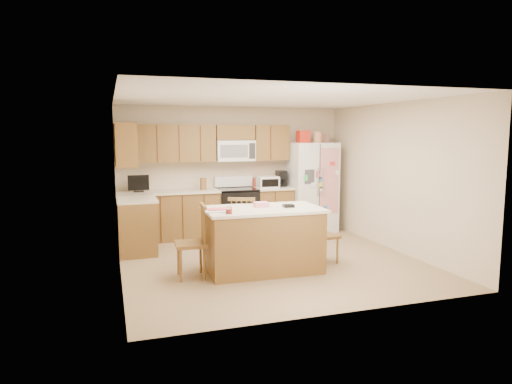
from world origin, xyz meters
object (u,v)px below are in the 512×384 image
object	(u,v)px
refrigerator	(311,186)
windsor_chair_right	(323,235)
windsor_chair_left	(193,243)
windsor_chair_back	(243,230)
stove	(237,211)
island	(263,239)

from	to	relation	value
refrigerator	windsor_chair_right	world-z (taller)	refrigerator
windsor_chair_left	windsor_chair_back	world-z (taller)	windsor_chair_left
windsor_chair_back	windsor_chair_right	world-z (taller)	windsor_chair_back
windsor_chair_left	stove	bearing A→B (deg)	61.63
stove	windsor_chair_left	world-z (taller)	stove
island	windsor_chair_left	distance (m)	1.03
island	windsor_chair_right	distance (m)	1.02
island	windsor_chair_back	world-z (taller)	windsor_chair_back
stove	windsor_chair_back	distance (m)	1.79
refrigerator	windsor_chair_left	xyz separation A→B (m)	(-2.87, -2.34, -0.44)
stove	windsor_chair_right	xyz separation A→B (m)	(0.74, -2.29, -0.05)
refrigerator	island	distance (m)	3.00
windsor_chair_right	island	bearing A→B (deg)	-174.14
windsor_chair_right	windsor_chair_back	bearing A→B (deg)	154.50
refrigerator	windsor_chair_back	xyz separation A→B (m)	(-1.96, -1.69, -0.44)
island	windsor_chair_right	world-z (taller)	island
stove	windsor_chair_left	xyz separation A→B (m)	(-1.30, -2.40, 0.01)
stove	windsor_chair_back	size ratio (longest dim) A/B	1.12
stove	windsor_chair_left	distance (m)	2.73
windsor_chair_left	windsor_chair_right	xyz separation A→B (m)	(2.04, 0.11, -0.06)
stove	refrigerator	xyz separation A→B (m)	(1.57, -0.06, 0.45)
refrigerator	windsor_chair_back	distance (m)	2.62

